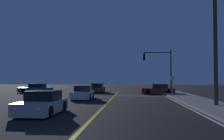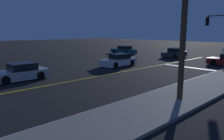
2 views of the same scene
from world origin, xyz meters
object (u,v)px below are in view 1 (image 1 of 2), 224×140
car_mid_block_red (158,90)px  traffic_signal_near_right (161,65)px  car_lead_oncoming_teal (36,89)px  street_sign_corner (172,83)px  car_following_oncoming_white (83,93)px  car_side_waiting_charcoal (97,89)px  car_distant_tail_silver (43,104)px  utility_pole_right (215,34)px

car_mid_block_red → traffic_signal_near_right: (0.13, -1.89, 3.25)m
car_lead_oncoming_teal → street_sign_corner: size_ratio=2.05×
car_mid_block_red → car_following_oncoming_white: bearing=137.4°
car_mid_block_red → car_side_waiting_charcoal: (-8.64, 3.07, 0.00)m
car_mid_block_red → traffic_signal_near_right: 3.77m
car_mid_block_red → traffic_signal_near_right: bearing=-174.9°
car_distant_tail_silver → car_following_oncoming_white: bearing=-91.1°
car_following_oncoming_white → car_distant_tail_silver: size_ratio=1.03×
car_following_oncoming_white → utility_pole_right: utility_pole_right is taller
traffic_signal_near_right → car_side_waiting_charcoal: bearing=-29.5°
car_following_oncoming_white → street_sign_corner: size_ratio=1.89×
utility_pole_right → car_mid_block_red: bearing=99.4°
utility_pole_right → street_sign_corner: size_ratio=4.41×
car_side_waiting_charcoal → street_sign_corner: street_sign_corner is taller
car_side_waiting_charcoal → car_distant_tail_silver: size_ratio=1.01×
car_following_oncoming_white → utility_pole_right: (10.97, -6.20, 4.72)m
car_following_oncoming_white → street_sign_corner: bearing=-158.6°
car_following_oncoming_white → car_lead_oncoming_teal: bearing=-50.7°
car_side_waiting_charcoal → street_sign_corner: (9.73, -7.76, 0.99)m
car_lead_oncoming_teal → car_following_oncoming_white: 13.37m
car_mid_block_red → car_side_waiting_charcoal: same height
car_side_waiting_charcoal → traffic_signal_near_right: size_ratio=0.74×
car_mid_block_red → car_lead_oncoming_teal: size_ratio=0.93×
traffic_signal_near_right → street_sign_corner: 3.73m
car_lead_oncoming_teal → car_distant_tail_silver: 22.37m
car_following_oncoming_white → utility_pole_right: 13.45m
car_mid_block_red → street_sign_corner: street_sign_corner is taller
car_side_waiting_charcoal → traffic_signal_near_right: traffic_signal_near_right is taller
traffic_signal_near_right → car_following_oncoming_white: bearing=38.9°
car_following_oncoming_white → street_sign_corner: (9.57, 4.15, 0.98)m
car_following_oncoming_white → car_side_waiting_charcoal: bearing=-91.3°
traffic_signal_near_right → utility_pole_right: 13.44m
car_side_waiting_charcoal → street_sign_corner: size_ratio=1.85×
car_lead_oncoming_teal → car_side_waiting_charcoal: size_ratio=1.11×
street_sign_corner → car_mid_block_red: bearing=103.1°
car_following_oncoming_white → car_distant_tail_silver: same height
car_distant_tail_silver → traffic_signal_near_right: size_ratio=0.74×
traffic_signal_near_right → utility_pole_right: size_ratio=0.56×
utility_pole_right → car_side_waiting_charcoal: bearing=121.6°
car_lead_oncoming_teal → car_following_oncoming_white: size_ratio=1.09×
car_distant_tail_silver → traffic_signal_near_right: traffic_signal_near_right is taller
car_mid_block_red → car_lead_oncoming_teal: 17.34m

